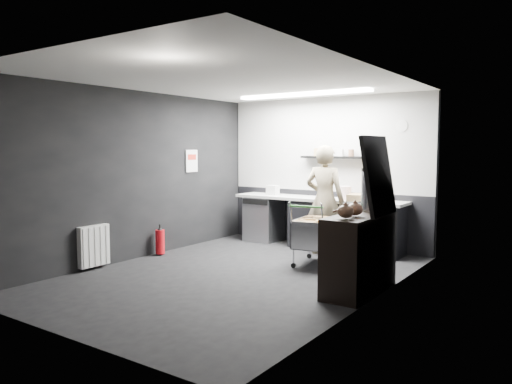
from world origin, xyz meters
The scene contains 22 objects.
floor centered at (0.00, 0.00, 0.00)m, with size 5.50×5.50×0.00m, color black.
ceiling centered at (0.00, 0.00, 2.70)m, with size 5.50×5.50×0.00m, color silver.
wall_back centered at (0.00, 2.75, 1.35)m, with size 5.50×5.50×0.00m, color black.
wall_front centered at (0.00, -2.75, 1.35)m, with size 5.50×5.50×0.00m, color black.
wall_left centered at (-2.00, 0.00, 1.35)m, with size 5.50×5.50×0.00m, color black.
wall_right centered at (2.00, 0.00, 1.35)m, with size 5.50×5.50×0.00m, color black.
kitchen_wall_panel centered at (0.00, 2.73, 1.85)m, with size 3.95×0.02×1.70m, color #B2B1AD.
dado_panel centered at (0.00, 2.73, 0.50)m, with size 3.95×0.02×1.00m, color black.
floating_shelf centered at (0.20, 2.62, 1.62)m, with size 1.20×0.22×0.04m, color black.
wall_clock centered at (1.40, 2.72, 2.15)m, with size 0.20×0.20×0.03m, color silver.
poster centered at (-1.98, 1.30, 1.55)m, with size 0.02×0.30×0.40m, color white.
poster_red_band centered at (-1.98, 1.30, 1.62)m, with size 0.01×0.22×0.10m, color red.
radiator centered at (-1.94, -0.90, 0.35)m, with size 0.10×0.50×0.60m, color silver.
ceiling_strip centered at (0.00, 1.85, 2.67)m, with size 2.40×0.20×0.04m, color white.
prep_counter centered at (0.14, 2.42, 0.46)m, with size 3.20×0.61×0.90m.
person centered at (0.37, 1.97, 0.92)m, with size 0.67×0.44×1.84m, color #BAB194.
shopping_cart centered at (0.59, 1.23, 0.46)m, with size 0.65×0.95×0.96m.
sideboard centered at (1.75, 0.26, 0.61)m, with size 0.55×1.29×1.93m.
fire_extinguisher centered at (-1.85, 0.35, 0.24)m, with size 0.15×0.15×0.49m.
cardboard_box centered at (0.94, 2.37, 0.96)m, with size 0.56×0.43×0.11m, color #A38657.
pink_tub centered at (0.53, 2.42, 1.01)m, with size 0.23×0.23×0.23m, color white.
white_container centered at (-0.91, 2.37, 0.99)m, with size 0.21×0.16×0.18m, color silver.
Camera 1 is at (4.13, -5.49, 1.79)m, focal length 35.00 mm.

